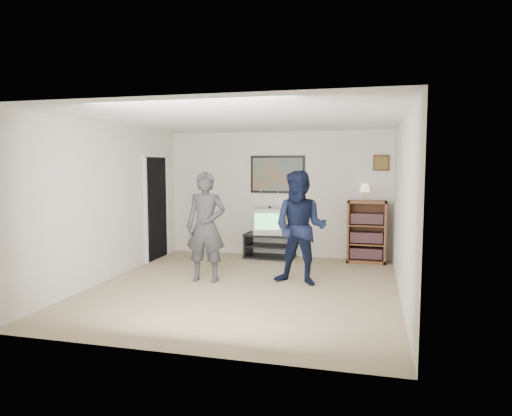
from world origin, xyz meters
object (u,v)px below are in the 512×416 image
at_px(bookshelf, 366,232).
at_px(person_tall, 206,227).
at_px(media_stand, 270,246).
at_px(crt_television, 270,221).
at_px(person_short, 300,228).

distance_m(bookshelf, person_tall, 3.21).
relative_size(media_stand, crt_television, 1.68).
bearing_deg(person_tall, bookshelf, 35.52).
bearing_deg(media_stand, bookshelf, 6.09).
xyz_separation_m(media_stand, person_short, (0.88, -1.84, 0.64)).
xyz_separation_m(media_stand, bookshelf, (1.86, 0.05, 0.34)).
height_order(media_stand, person_tall, person_tall).
height_order(crt_television, person_tall, person_tall).
height_order(crt_television, bookshelf, bookshelf).
height_order(media_stand, crt_television, crt_television).
relative_size(crt_television, bookshelf, 0.51).
xyz_separation_m(bookshelf, person_short, (-0.98, -1.89, 0.30)).
height_order(media_stand, bookshelf, bookshelf).
distance_m(bookshelf, person_short, 2.15).
bearing_deg(media_stand, crt_television, -175.45).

